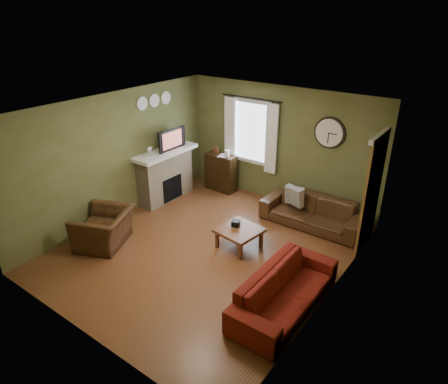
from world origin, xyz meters
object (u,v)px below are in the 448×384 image
Objects in this scene: armchair at (104,228)px; bookshelf at (221,172)px; sofa_red at (285,290)px; sofa_brown at (312,212)px; coffee_table at (239,238)px.

bookshelf is at bearing 150.61° from armchair.
armchair reaches higher than sofa_red.
sofa_brown is 1.73m from coffee_table.
sofa_brown is at bearing 16.08° from sofa_red.
armchair reaches higher than coffee_table.
coffee_table is (-0.73, -1.56, -0.11)m from sofa_brown.
armchair is 2.51m from coffee_table.
armchair is at bearing -133.82° from sofa_brown.
bookshelf reaches higher than sofa_red.
armchair is (-2.82, -2.94, 0.03)m from sofa_brown.
sofa_red is (0.72, -2.50, 0.00)m from sofa_brown.
armchair is (-3.54, -0.44, 0.03)m from sofa_red.
sofa_red is (3.25, -2.79, -0.15)m from bookshelf.
sofa_brown is 2.85× the size of coffee_table.
sofa_red is at bearing -40.71° from bookshelf.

